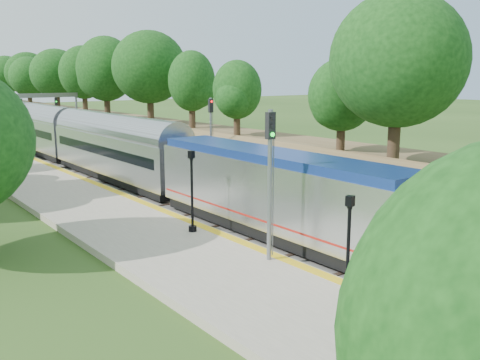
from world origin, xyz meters
TOP-DOWN VIEW (x-y plane):
  - ground at (0.00, 0.00)m, footprint 320.00×320.00m
  - trackbed at (2.00, 60.00)m, footprint 9.50×170.00m
  - platform at (-5.20, 16.00)m, footprint 6.40×68.00m
  - yellow_stripe at (-2.35, 16.00)m, footprint 0.55×68.00m
  - embankment at (10.35, 60.00)m, footprint 10.64×170.00m
  - signal_gantry at (2.47, 54.99)m, footprint 8.40×0.38m
  - train at (0.00, 58.94)m, footprint 2.89×115.88m
  - lamppost_mid at (-3.94, 2.27)m, footprint 0.39×0.39m
  - lamppost_far at (-3.26, 13.24)m, footprint 0.41×0.41m
  - signal_platform at (-2.90, 7.60)m, footprint 0.38×0.30m
  - signal_farside at (6.20, 25.41)m, footprint 0.35×0.28m

SIDE VIEW (x-z plane):
  - ground at x=0.00m, z-range 0.00..0.00m
  - trackbed at x=2.00m, z-range -0.07..0.21m
  - platform at x=-5.20m, z-range 0.00..0.38m
  - yellow_stripe at x=-2.35m, z-range 0.38..0.39m
  - embankment at x=10.35m, z-range -3.89..7.80m
  - lamppost_mid at x=-3.94m, z-range 0.17..4.11m
  - train at x=0.00m, z-range 0.06..4.31m
  - lamppost_far at x=-3.26m, z-range 0.16..4.33m
  - signal_farside at x=6.20m, z-range 0.83..7.27m
  - signal_platform at x=-2.90m, z-range 1.12..7.62m
  - signal_gantry at x=2.47m, z-range 1.72..7.92m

